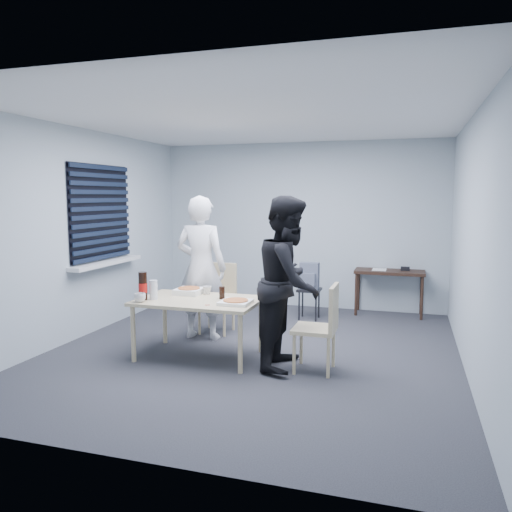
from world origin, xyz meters
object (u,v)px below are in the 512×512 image
(chair_far, at_px, (219,292))
(side_table, at_px, (389,276))
(chair_right, at_px, (323,322))
(dining_table, at_px, (199,305))
(mug_a, at_px, (140,298))
(backpack, at_px, (309,276))
(mug_b, at_px, (207,290))
(soda_bottle, at_px, (143,286))
(person_black, at_px, (289,282))
(person_white, at_px, (201,268))
(stool, at_px, (309,296))

(chair_far, xyz_separation_m, side_table, (2.10, 1.57, 0.08))
(chair_right, bearing_deg, dining_table, 177.33)
(side_table, height_order, mug_a, mug_a)
(backpack, height_order, mug_b, backpack)
(backpack, relative_size, soda_bottle, 1.23)
(dining_table, relative_size, chair_right, 1.49)
(person_black, relative_size, backpack, 4.71)
(dining_table, height_order, mug_a, mug_a)
(person_black, bearing_deg, dining_table, 90.26)
(person_white, distance_m, mug_a, 1.07)
(chair_far, height_order, person_white, person_white)
(person_black, xyz_separation_m, mug_b, (-1.03, 0.29, -0.19))
(dining_table, height_order, person_black, person_black)
(person_white, xyz_separation_m, soda_bottle, (-0.30, -0.90, -0.09))
(chair_right, height_order, person_white, person_white)
(chair_far, xyz_separation_m, stool, (1.01, 0.96, -0.18))
(chair_far, distance_m, mug_a, 1.45)
(dining_table, relative_size, person_white, 0.75)
(backpack, xyz_separation_m, soda_bottle, (-1.39, -2.22, 0.16))
(person_white, relative_size, soda_bottle, 5.80)
(dining_table, distance_m, mug_a, 0.63)
(stool, relative_size, mug_b, 4.46)
(dining_table, distance_m, person_black, 1.05)
(chair_right, distance_m, side_table, 2.75)
(mug_a, height_order, mug_b, mug_a)
(chair_far, bearing_deg, chair_right, -35.98)
(backpack, height_order, mug_a, backpack)
(person_white, relative_size, mug_b, 17.70)
(dining_table, height_order, soda_bottle, soda_bottle)
(person_black, bearing_deg, stool, 5.00)
(dining_table, relative_size, mug_a, 10.78)
(chair_right, relative_size, stool, 1.99)
(dining_table, distance_m, chair_far, 1.09)
(dining_table, height_order, mug_b, mug_b)
(person_black, height_order, soda_bottle, person_black)
(mug_a, height_order, soda_bottle, soda_bottle)
(stool, height_order, mug_a, mug_a)
(backpack, distance_m, mug_b, 1.93)
(chair_right, relative_size, person_white, 0.50)
(chair_far, relative_size, side_table, 0.88)
(chair_right, height_order, soda_bottle, soda_bottle)
(person_white, bearing_deg, person_black, 151.56)
(dining_table, bearing_deg, stool, 67.76)
(person_white, xyz_separation_m, stool, (1.10, 1.34, -0.55))
(mug_b, bearing_deg, chair_right, -14.38)
(chair_right, xyz_separation_m, stool, (-0.55, 2.10, -0.18))
(chair_right, bearing_deg, chair_far, 144.02)
(stool, bearing_deg, chair_right, -75.33)
(person_white, xyz_separation_m, mug_b, (0.25, -0.40, -0.19))
(chair_far, height_order, backpack, chair_far)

